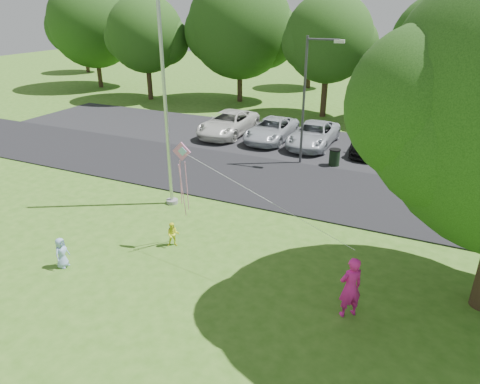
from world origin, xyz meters
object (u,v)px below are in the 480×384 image
at_px(child_yellow, 173,234).
at_px(kite, 185,165).
at_px(street_lamp, 309,90).
at_px(trash_can, 334,158).
at_px(woman, 350,287).
at_px(child_blue, 62,253).
at_px(flagpole, 165,107).

relative_size(child_yellow, kite, 0.14).
height_order(street_lamp, trash_can, street_lamp).
height_order(trash_can, woman, woman).
bearing_deg(street_lamp, woman, -73.38).
bearing_deg(kite, woman, -19.89).
xyz_separation_m(street_lamp, kite, (-1.28, -9.87, -0.86)).
bearing_deg(street_lamp, child_blue, -114.39).
bearing_deg(child_blue, street_lamp, -21.66).
relative_size(flagpole, kite, 1.58).
distance_m(street_lamp, woman, 12.50).
distance_m(flagpole, kite, 3.87).
relative_size(street_lamp, child_blue, 6.19).
bearing_deg(child_blue, child_yellow, -47.11).
bearing_deg(flagpole, child_yellow, -56.21).
bearing_deg(kite, trash_can, 67.91).
xyz_separation_m(child_blue, kite, (3.04, 2.86, 2.52)).
height_order(woman, child_yellow, woman).
relative_size(trash_can, kite, 0.15).
relative_size(flagpole, woman, 5.47).
distance_m(street_lamp, child_yellow, 10.83).
bearing_deg(child_yellow, child_blue, -163.11).
bearing_deg(child_yellow, trash_can, 43.62).
distance_m(flagpole, child_blue, 6.70).
relative_size(flagpole, trash_can, 10.63).
bearing_deg(flagpole, street_lamp, 62.15).
distance_m(trash_can, child_yellow, 10.91).
height_order(child_blue, kite, kite).
distance_m(woman, kite, 6.40).
relative_size(child_blue, kite, 0.17).
relative_size(flagpole, child_yellow, 11.06).
xyz_separation_m(flagpole, kite, (2.49, -2.74, -1.12)).
xyz_separation_m(street_lamp, woman, (4.60, -11.23, -2.99)).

